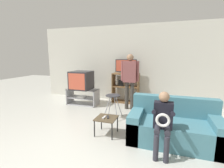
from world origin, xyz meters
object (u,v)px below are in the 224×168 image
television_flat (126,67)px  folding_stool (113,99)px  television_main (81,80)px  remote_control_black (108,117)px  person_standing_adult (130,76)px  remote_control_white (104,117)px  snack_table (106,120)px  couch (173,127)px  tv_stand (83,97)px  person_seated_child (163,119)px  media_shelf (126,88)px

television_flat → folding_stool: size_ratio=1.18×
television_main → remote_control_black: 2.28m
television_main → person_standing_adult: 1.59m
television_main → remote_control_white: size_ratio=4.42×
television_flat → folding_stool: television_flat is taller
television_flat → remote_control_black: size_ratio=4.99×
snack_table → couch: bearing=6.7°
tv_stand → person_seated_child: 3.26m
media_shelf → television_flat: bearing=97.8°
remote_control_white → television_flat: bearing=96.3°
television_main → snack_table: (1.48, -1.68, -0.49)m
media_shelf → snack_table: media_shelf is taller
person_seated_child → television_main: bearing=142.0°
couch → remote_control_black: bearing=-174.0°
media_shelf → snack_table: size_ratio=2.43×
tv_stand → media_shelf: bearing=27.5°
person_standing_adult → person_seated_child: bearing=-64.1°
tv_stand → television_flat: bearing=28.4°
couch → snack_table: bearing=-173.3°
person_standing_adult → television_flat: bearing=112.9°
television_main → television_flat: size_ratio=0.89×
media_shelf → folding_stool: (0.03, -1.47, -0.01)m
folding_stool → snack_table: 0.92m
television_flat → person_seated_child: size_ratio=0.70×
couch → remote_control_white: bearing=-172.7°
remote_control_white → couch: bearing=10.2°
media_shelf → person_standing_adult: person_standing_adult is taller
folding_stool → snack_table: folding_stool is taller
remote_control_black → person_seated_child: (1.06, -0.34, 0.23)m
television_main → folding_stool: size_ratio=1.05×
person_standing_adult → person_seated_child: (0.99, -2.04, -0.39)m
folding_stool → remote_control_black: size_ratio=4.22×
remote_control_white → folding_stool: bearing=100.0°
folding_stool → remote_control_black: 0.89m
couch → folding_stool: bearing=152.8°
snack_table → person_standing_adult: size_ratio=0.25×
snack_table → person_seated_child: bearing=-16.7°
television_flat → person_seated_child: (1.27, -2.70, -0.62)m
media_shelf → television_main: bearing=-152.6°
folding_stool → media_shelf: bearing=91.1°
television_flat → person_standing_adult: size_ratio=0.44×
tv_stand → person_standing_adult: size_ratio=0.62×
media_shelf → snack_table: (0.18, -2.35, -0.20)m
snack_table → remote_control_white: remote_control_white is taller
remote_control_black → media_shelf: bearing=74.4°
tv_stand → television_flat: (1.27, 0.69, 0.97)m
person_seated_child → tv_stand: bearing=141.6°
person_seated_child → media_shelf: bearing=115.3°
tv_stand → remote_control_black: bearing=-48.4°
television_flat → remote_control_black: bearing=-84.9°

